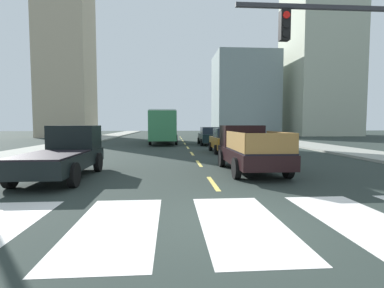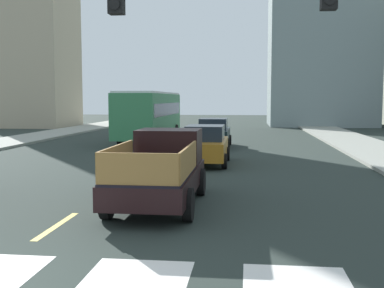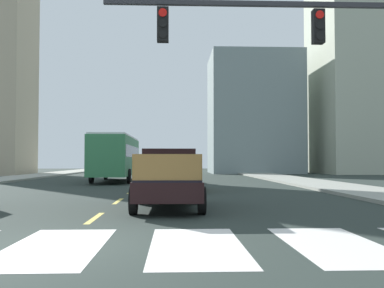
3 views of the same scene
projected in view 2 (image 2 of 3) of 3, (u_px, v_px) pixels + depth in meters
The scene contains 13 objects.
lane_dash_0 at pixel (57, 226), 10.85m from camera, with size 0.16×2.40×0.01m, color #DCC555.
lane_dash_1 at pixel (116, 186), 15.79m from camera, with size 0.16×2.40×0.01m, color #DCC555.
lane_dash_2 at pixel (148, 165), 20.74m from camera, with size 0.16×2.40×0.01m, color #DCC555.
lane_dash_3 at pixel (167, 152), 25.68m from camera, with size 0.16×2.40×0.01m, color #DCC555.
lane_dash_4 at pixel (180, 144), 30.63m from camera, with size 0.16×2.40×0.01m, color #DCC555.
lane_dash_5 at pixel (189, 138), 35.57m from camera, with size 0.16×2.40×0.01m, color #DCC555.
lane_dash_6 at pixel (196, 133), 40.52m from camera, with size 0.16×2.40×0.01m, color #DCC555.
lane_dash_7 at pixel (202, 129), 45.46m from camera, with size 0.16×2.40×0.01m, color #DCC555.
pickup_stakebed at pixel (162, 169), 13.22m from camera, with size 2.18×5.20×1.96m.
city_bus at pixel (150, 113), 31.84m from camera, with size 2.72×10.80×3.32m.
sedan_mid at pixel (205, 145), 20.99m from camera, with size 2.02×4.40×1.72m.
sedan_far at pixel (214, 133), 28.51m from camera, with size 2.02×4.40×1.72m.
block_mid_left at pixel (320, 58), 51.52m from camera, with size 10.82×9.43×14.63m, color gray.
Camera 2 is at (4.27, -6.20, 2.87)m, focal length 44.73 mm.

